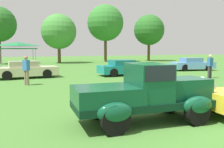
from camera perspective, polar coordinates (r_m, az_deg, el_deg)
name	(u,v)px	position (r m, az deg, el deg)	size (l,w,h in m)	color
ground_plane	(176,125)	(7.24, 14.70, -11.30)	(120.00, 120.00, 0.00)	#42752D
feature_pickup_truck	(146,93)	(7.10, 7.84, -4.35)	(4.21, 2.00, 1.70)	black
show_car_cream	(26,70)	(18.55, -19.45, 0.94)	(4.50, 2.01, 1.22)	beige
show_car_teal	(123,68)	(19.27, 2.63, 1.45)	(3.93, 1.76, 1.22)	teal
show_car_skyblue	(192,64)	(24.88, 18.19, 2.19)	(4.25, 2.39, 1.22)	#669EDB
spectator_between_cars	(26,69)	(14.95, -19.32, 1.01)	(0.42, 0.47, 1.69)	#7F7056
spectator_by_row	(210,65)	(18.73, 21.84, 1.86)	(0.44, 0.32, 1.69)	#383838
canopy_tent_center_field	(17,45)	(24.53, -21.15, 6.30)	(3.27, 3.27, 2.71)	#B7B7BC
treeline_center	(59,32)	(36.22, -12.29, 9.62)	(4.99, 4.99, 7.00)	brown
treeline_mid_right	(105,23)	(39.03, -1.54, 11.78)	(5.65, 5.65, 8.89)	brown
treeline_far_right	(149,30)	(41.95, 8.62, 10.09)	(5.06, 5.06, 7.70)	brown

